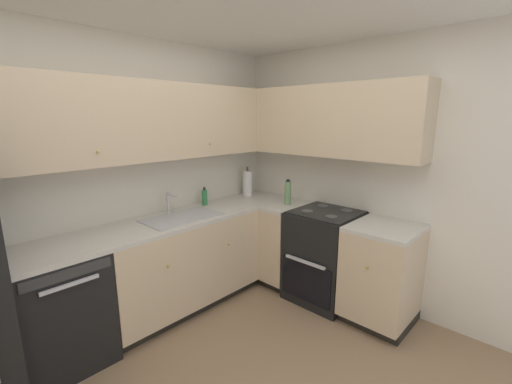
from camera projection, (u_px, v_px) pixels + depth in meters
name	position (u px, v px, depth m)	size (l,w,h in m)	color
wall_back	(116.00, 182.00, 2.96)	(3.66, 0.05, 2.51)	silver
wall_right	(387.00, 179.00, 3.11)	(0.05, 3.43, 2.51)	silver
dishwasher	(60.00, 309.00, 2.46)	(0.60, 0.63, 0.87)	black
lower_cabinets_back	(182.00, 263.00, 3.22)	(1.52, 0.62, 0.87)	beige
countertop_back	(179.00, 219.00, 3.12)	(2.73, 0.60, 0.04)	beige
lower_cabinets_right	(343.00, 264.00, 3.21)	(0.62, 1.49, 0.87)	beige
countertop_right	(346.00, 219.00, 3.11)	(0.60, 1.49, 0.03)	beige
oven_range	(325.00, 255.00, 3.37)	(0.68, 0.62, 1.06)	black
upper_cabinets_back	(149.00, 121.00, 2.90)	(2.41, 0.34, 0.67)	beige
upper_cabinets_right	(320.00, 121.00, 3.30)	(0.32, 2.04, 0.67)	beige
sink	(183.00, 222.00, 3.11)	(0.70, 0.40, 0.10)	#B7B7BC
faucet	(170.00, 201.00, 3.22)	(0.07, 0.16, 0.20)	silver
soap_bottle	(205.00, 197.00, 3.53)	(0.06, 0.06, 0.19)	#338C4C
paper_towel_roll	(247.00, 183.00, 3.95)	(0.11, 0.11, 0.35)	white
oil_bottle	(288.00, 193.00, 3.54)	(0.07, 0.07, 0.27)	#729E66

